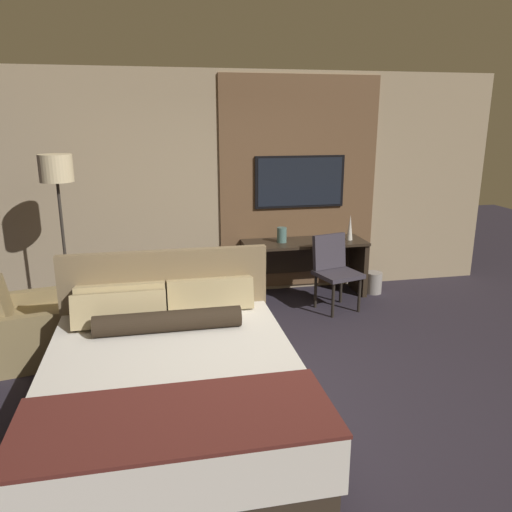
# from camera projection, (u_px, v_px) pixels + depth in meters

# --- Properties ---
(ground_plane) EXTENTS (16.00, 16.00, 0.00)m
(ground_plane) POSITION_uv_depth(u_px,v_px,m) (273.00, 392.00, 4.20)
(ground_plane) COLOR #28232D
(wall_back_tv_panel) EXTENTS (7.20, 0.09, 2.80)m
(wall_back_tv_panel) POSITION_uv_depth(u_px,v_px,m) (235.00, 186.00, 6.30)
(wall_back_tv_panel) COLOR tan
(wall_back_tv_panel) RESTS_ON ground_plane
(bed) EXTENTS (1.84, 2.22, 1.10)m
(bed) POSITION_uv_depth(u_px,v_px,m) (172.00, 385.00, 3.66)
(bed) COLOR #33281E
(bed) RESTS_ON ground_plane
(desk) EXTENTS (1.56, 0.55, 0.72)m
(desk) POSITION_uv_depth(u_px,v_px,m) (303.00, 259.00, 6.42)
(desk) COLOR #2D2319
(desk) RESTS_ON ground_plane
(tv) EXTENTS (1.17, 0.04, 0.66)m
(tv) POSITION_uv_depth(u_px,v_px,m) (300.00, 182.00, 6.38)
(tv) COLOR black
(desk_chair) EXTENTS (0.58, 0.58, 0.89)m
(desk_chair) POSITION_uv_depth(u_px,v_px,m) (334.00, 265.00, 5.95)
(desk_chair) COLOR #38333D
(desk_chair) RESTS_ON ground_plane
(armchair_by_window) EXTENTS (0.94, 0.96, 0.78)m
(armchair_by_window) POSITION_uv_depth(u_px,v_px,m) (36.00, 330.00, 4.80)
(armchair_by_window) COLOR olive
(armchair_by_window) RESTS_ON ground_plane
(floor_lamp) EXTENTS (0.34, 0.34, 1.88)m
(floor_lamp) POSITION_uv_depth(u_px,v_px,m) (57.00, 183.00, 5.14)
(floor_lamp) COLOR #282623
(floor_lamp) RESTS_ON ground_plane
(vase_tall) EXTENTS (0.08, 0.08, 0.33)m
(vase_tall) POSITION_uv_depth(u_px,v_px,m) (350.00, 227.00, 6.35)
(vase_tall) COLOR silver
(vase_tall) RESTS_ON desk
(vase_short) EXTENTS (0.12, 0.12, 0.19)m
(vase_short) POSITION_uv_depth(u_px,v_px,m) (282.00, 235.00, 6.25)
(vase_short) COLOR #4C706B
(vase_short) RESTS_ON desk
(waste_bin) EXTENTS (0.22, 0.22, 0.28)m
(waste_bin) POSITION_uv_depth(u_px,v_px,m) (373.00, 283.00, 6.56)
(waste_bin) COLOR gray
(waste_bin) RESTS_ON ground_plane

